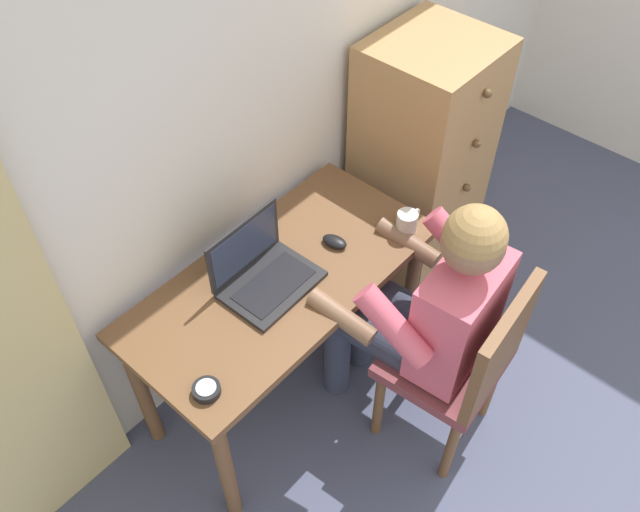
# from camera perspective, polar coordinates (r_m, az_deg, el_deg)

# --- Properties ---
(wall_back) EXTENTS (4.80, 0.05, 2.50)m
(wall_back) POSITION_cam_1_polar(r_m,az_deg,el_deg) (2.41, -5.25, 15.06)
(wall_back) COLOR silver
(wall_back) RESTS_ON ground_plane
(desk) EXTENTS (1.20, 0.58, 0.72)m
(desk) POSITION_cam_1_polar(r_m,az_deg,el_deg) (2.49, -3.25, -3.41)
(desk) COLOR brown
(desk) RESTS_ON ground_plane
(dresser) EXTENTS (0.50, 0.50, 1.20)m
(dresser) POSITION_cam_1_polar(r_m,az_deg,el_deg) (3.07, 8.61, 7.87)
(dresser) COLOR tan
(dresser) RESTS_ON ground_plane
(chair) EXTENTS (0.45, 0.44, 0.90)m
(chair) POSITION_cam_1_polar(r_m,az_deg,el_deg) (2.49, 12.17, -8.86)
(chair) COLOR brown
(chair) RESTS_ON ground_plane
(person_seated) EXTENTS (0.56, 0.61, 1.22)m
(person_seated) POSITION_cam_1_polar(r_m,az_deg,el_deg) (2.38, 8.99, -4.32)
(person_seated) COLOR #33384C
(person_seated) RESTS_ON ground_plane
(laptop) EXTENTS (0.35, 0.26, 0.24)m
(laptop) POSITION_cam_1_polar(r_m,az_deg,el_deg) (2.36, -4.97, -1.31)
(laptop) COLOR #232326
(laptop) RESTS_ON desk
(computer_mouse) EXTENTS (0.08, 0.11, 0.03)m
(computer_mouse) POSITION_cam_1_polar(r_m,az_deg,el_deg) (2.50, 1.26, 1.25)
(computer_mouse) COLOR black
(computer_mouse) RESTS_ON desk
(desk_clock) EXTENTS (0.09, 0.09, 0.03)m
(desk_clock) POSITION_cam_1_polar(r_m,az_deg,el_deg) (2.14, -9.71, -11.25)
(desk_clock) COLOR black
(desk_clock) RESTS_ON desk
(coffee_mug) EXTENTS (0.12, 0.08, 0.09)m
(coffee_mug) POSITION_cam_1_polar(r_m,az_deg,el_deg) (2.55, 7.49, 2.86)
(coffee_mug) COLOR silver
(coffee_mug) RESTS_ON desk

